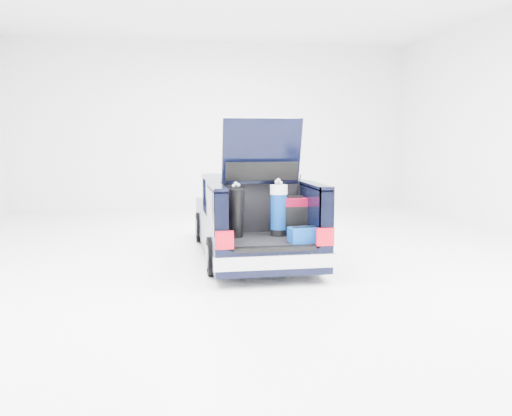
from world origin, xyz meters
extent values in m
plane|color=white|center=(0.00, 0.00, 0.00)|extent=(14.00, 14.00, 0.00)
cube|color=black|center=(0.00, 0.65, 0.50)|extent=(1.75, 3.00, 0.70)
cube|color=black|center=(0.00, 2.22, 0.40)|extent=(1.70, 0.30, 0.50)
cube|color=#B9B9C1|center=(0.00, 2.36, 0.33)|extent=(1.72, 0.10, 0.22)
cube|color=black|center=(0.00, 0.15, 1.12)|extent=(1.55, 1.95, 0.54)
cube|color=black|center=(0.00, 0.15, 1.41)|extent=(1.62, 2.05, 0.06)
cube|color=black|center=(0.00, -1.50, 0.35)|extent=(1.75, 1.30, 0.40)
cube|color=black|center=(0.00, -1.48, 0.57)|extent=(1.32, 1.18, 0.05)
cube|color=black|center=(-0.78, -1.50, 0.97)|extent=(0.20, 1.30, 0.85)
cube|color=black|center=(0.78, -1.50, 0.97)|extent=(0.20, 1.30, 0.85)
cube|color=black|center=(-0.78, -1.50, 1.41)|extent=(0.20, 1.30, 0.06)
cube|color=black|center=(0.78, -1.50, 1.41)|extent=(0.20, 1.30, 0.06)
cube|color=black|center=(0.00, -0.88, 0.97)|extent=(1.36, 0.08, 0.84)
cube|color=#B9B9C1|center=(0.00, -2.18, 0.38)|extent=(1.80, 0.12, 0.20)
cube|color=#9D0615|center=(-0.74, -2.15, 0.72)|extent=(0.26, 0.07, 0.26)
cube|color=#9D0615|center=(0.74, -2.15, 0.72)|extent=(0.26, 0.07, 0.26)
cube|color=black|center=(0.00, -2.15, 0.56)|extent=(1.20, 0.06, 0.06)
cube|color=black|center=(0.00, -1.05, 1.96)|extent=(1.28, 0.33, 1.03)
cube|color=black|center=(0.00, -1.01, 2.10)|extent=(0.95, 0.17, 0.54)
cylinder|color=black|center=(-0.82, 1.45, 0.31)|extent=(0.20, 0.62, 0.62)
cylinder|color=slate|center=(-0.82, 1.45, 0.31)|extent=(0.23, 0.36, 0.36)
cylinder|color=black|center=(0.82, 1.45, 0.31)|extent=(0.20, 0.62, 0.62)
cylinder|color=slate|center=(0.82, 1.45, 0.31)|extent=(0.23, 0.36, 0.36)
cylinder|color=black|center=(-0.82, -1.35, 0.31)|extent=(0.20, 0.62, 0.62)
cylinder|color=slate|center=(-0.82, -1.35, 0.31)|extent=(0.23, 0.36, 0.36)
cylinder|color=black|center=(0.82, -1.35, 0.31)|extent=(0.20, 0.62, 0.62)
cylinder|color=slate|center=(0.82, -1.35, 0.31)|extent=(0.23, 0.36, 0.36)
cube|color=maroon|center=(0.50, -1.28, 0.90)|extent=(0.40, 0.26, 0.60)
cube|color=black|center=(0.50, -1.28, 1.22)|extent=(0.24, 0.07, 0.03)
cube|color=black|center=(0.50, -1.39, 0.84)|extent=(0.39, 0.05, 0.46)
cylinder|color=black|center=(-0.46, -1.34, 0.99)|extent=(0.33, 0.36, 0.79)
cube|color=white|center=(-0.46, -1.24, 1.01)|extent=(0.09, 0.05, 0.28)
sphere|color=#99999E|center=(-0.49, -1.32, 1.41)|extent=(0.06, 0.06, 0.06)
sphere|color=#99999E|center=(-0.43, -1.37, 1.43)|extent=(0.06, 0.06, 0.06)
cylinder|color=black|center=(0.23, -1.31, 0.65)|extent=(0.35, 0.35, 0.11)
cylinder|color=navy|center=(0.23, -1.31, 0.99)|extent=(0.33, 0.33, 0.58)
cylinder|color=white|center=(0.23, -1.31, 1.34)|extent=(0.35, 0.35, 0.15)
sphere|color=#99999E|center=(0.26, -1.28, 1.45)|extent=(0.07, 0.07, 0.07)
sphere|color=#99999E|center=(0.23, -1.26, 1.49)|extent=(0.07, 0.07, 0.07)
cube|color=navy|center=(0.50, -1.90, 0.71)|extent=(0.48, 0.34, 0.22)
cylinder|color=black|center=(0.50, -1.90, 0.83)|extent=(0.40, 0.06, 0.02)
camera|label=1|loc=(-1.58, -9.65, 2.17)|focal=38.00mm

